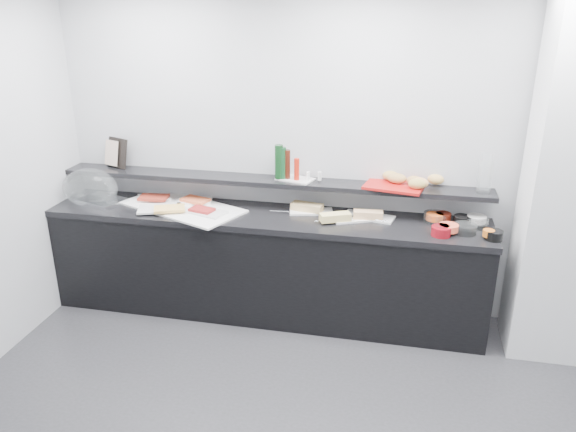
% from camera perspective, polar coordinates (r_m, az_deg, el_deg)
% --- Properties ---
extents(back_wall, '(5.00, 0.02, 2.70)m').
position_cam_1_polar(back_wall, '(4.61, 6.95, 6.06)').
color(back_wall, '#ACAEB3').
rests_on(back_wall, ground).
extents(column, '(0.50, 0.50, 2.70)m').
position_cam_1_polar(column, '(4.40, 26.32, 3.27)').
color(column, silver).
rests_on(column, ground).
extents(buffet_cabinet, '(3.60, 0.60, 0.85)m').
position_cam_1_polar(buffet_cabinet, '(4.77, -2.32, -5.17)').
color(buffet_cabinet, black).
rests_on(buffet_cabinet, ground).
extents(counter_top, '(3.62, 0.62, 0.05)m').
position_cam_1_polar(counter_top, '(4.59, -2.41, -0.12)').
color(counter_top, black).
rests_on(counter_top, buffet_cabinet).
extents(wall_shelf, '(3.60, 0.25, 0.04)m').
position_cam_1_polar(wall_shelf, '(4.66, -1.92, 3.57)').
color(wall_shelf, black).
rests_on(wall_shelf, back_wall).
extents(cloche_base, '(0.46, 0.38, 0.04)m').
position_cam_1_polar(cloche_base, '(5.08, -18.38, 1.47)').
color(cloche_base, silver).
rests_on(cloche_base, counter_top).
extents(cloche_dome, '(0.52, 0.37, 0.34)m').
position_cam_1_polar(cloche_dome, '(5.11, -19.46, 2.71)').
color(cloche_dome, white).
rests_on(cloche_dome, cloche_base).
extents(linen_runner, '(1.15, 0.86, 0.01)m').
position_cam_1_polar(linen_runner, '(4.80, -10.68, 0.90)').
color(linen_runner, white).
rests_on(linen_runner, counter_top).
extents(platter_meat_a, '(0.34, 0.29, 0.01)m').
position_cam_1_polar(platter_meat_a, '(5.04, -13.42, 1.88)').
color(platter_meat_a, white).
rests_on(platter_meat_a, linen_runner).
extents(food_meat_a, '(0.26, 0.19, 0.02)m').
position_cam_1_polar(food_meat_a, '(4.98, -13.49, 1.85)').
color(food_meat_a, maroon).
rests_on(food_meat_a, platter_meat_a).
extents(platter_salmon, '(0.33, 0.27, 0.01)m').
position_cam_1_polar(platter_salmon, '(4.89, -9.44, 1.55)').
color(platter_salmon, white).
rests_on(platter_salmon, linen_runner).
extents(food_salmon, '(0.26, 0.21, 0.02)m').
position_cam_1_polar(food_salmon, '(4.85, -9.40, 1.63)').
color(food_salmon, '#FA6133').
rests_on(food_salmon, platter_salmon).
extents(platter_cheese, '(0.40, 0.32, 0.01)m').
position_cam_1_polar(platter_cheese, '(4.76, -12.94, 0.75)').
color(platter_cheese, white).
rests_on(platter_cheese, linen_runner).
extents(food_cheese, '(0.29, 0.24, 0.02)m').
position_cam_1_polar(food_cheese, '(4.68, -11.95, 0.74)').
color(food_cheese, '#F6C05F').
rests_on(food_cheese, platter_cheese).
extents(platter_meat_b, '(0.32, 0.26, 0.01)m').
position_cam_1_polar(platter_meat_b, '(4.60, -8.06, 0.36)').
color(platter_meat_b, silver).
rests_on(platter_meat_b, linen_runner).
extents(food_meat_b, '(0.22, 0.17, 0.02)m').
position_cam_1_polar(food_meat_b, '(4.61, -8.74, 0.65)').
color(food_meat_b, maroon).
rests_on(food_meat_b, platter_meat_b).
extents(sandwich_plate_left, '(0.38, 0.22, 0.01)m').
position_cam_1_polar(sandwich_plate_left, '(4.62, 2.37, 0.46)').
color(sandwich_plate_left, white).
rests_on(sandwich_plate_left, counter_top).
extents(sandwich_food_left, '(0.27, 0.14, 0.06)m').
position_cam_1_polar(sandwich_food_left, '(4.61, 1.95, 0.93)').
color(sandwich_food_left, '#DCB573').
rests_on(sandwich_food_left, sandwich_plate_left).
extents(tongs_left, '(0.16, 0.02, 0.01)m').
position_cam_1_polar(tongs_left, '(4.59, -0.86, 0.49)').
color(tongs_left, silver).
rests_on(tongs_left, sandwich_plate_left).
extents(sandwich_plate_mid, '(0.33, 0.24, 0.01)m').
position_cam_1_polar(sandwich_plate_mid, '(4.47, 6.54, -0.36)').
color(sandwich_plate_mid, white).
rests_on(sandwich_plate_mid, counter_top).
extents(sandwich_food_mid, '(0.26, 0.18, 0.06)m').
position_cam_1_polar(sandwich_food_mid, '(4.41, 4.82, -0.11)').
color(sandwich_food_mid, '#E1C976').
rests_on(sandwich_food_mid, sandwich_plate_mid).
extents(tongs_mid, '(0.15, 0.08, 0.01)m').
position_cam_1_polar(tongs_mid, '(4.40, 3.75, -0.46)').
color(tongs_mid, silver).
rests_on(tongs_mid, sandwich_plate_mid).
extents(sandwich_plate_right, '(0.43, 0.25, 0.01)m').
position_cam_1_polar(sandwich_plate_right, '(4.55, 8.21, -0.06)').
color(sandwich_plate_right, silver).
rests_on(sandwich_plate_right, counter_top).
extents(sandwich_food_right, '(0.24, 0.11, 0.06)m').
position_cam_1_polar(sandwich_food_right, '(4.49, 8.14, 0.14)').
color(sandwich_food_right, tan).
rests_on(sandwich_food_right, sandwich_plate_right).
extents(tongs_right, '(0.16, 0.03, 0.01)m').
position_cam_1_polar(tongs_right, '(4.46, 9.17, -0.43)').
color(tongs_right, '#ADAFB4').
rests_on(tongs_right, sandwich_plate_right).
extents(bowl_glass_fruit, '(0.21, 0.21, 0.07)m').
position_cam_1_polar(bowl_glass_fruit, '(4.57, 14.72, -0.11)').
color(bowl_glass_fruit, white).
rests_on(bowl_glass_fruit, counter_top).
extents(fill_glass_fruit, '(0.18, 0.18, 0.05)m').
position_cam_1_polar(fill_glass_fruit, '(4.54, 14.69, -0.08)').
color(fill_glass_fruit, orange).
rests_on(fill_glass_fruit, bowl_glass_fruit).
extents(bowl_black_jam, '(0.15, 0.15, 0.07)m').
position_cam_1_polar(bowl_black_jam, '(4.56, 17.30, -0.42)').
color(bowl_black_jam, black).
rests_on(bowl_black_jam, counter_top).
extents(fill_black_jam, '(0.16, 0.16, 0.05)m').
position_cam_1_polar(fill_black_jam, '(4.58, 15.49, 0.00)').
color(fill_black_jam, '#55160C').
rests_on(fill_black_jam, bowl_black_jam).
extents(bowl_glass_cream, '(0.20, 0.20, 0.07)m').
position_cam_1_polar(bowl_glass_cream, '(4.55, 18.67, -0.63)').
color(bowl_glass_cream, silver).
rests_on(bowl_glass_cream, counter_top).
extents(fill_glass_cream, '(0.16, 0.16, 0.05)m').
position_cam_1_polar(fill_glass_cream, '(4.59, 18.62, -0.28)').
color(fill_glass_cream, silver).
rests_on(fill_glass_cream, bowl_glass_cream).
extents(bowl_red_jam, '(0.19, 0.19, 0.07)m').
position_cam_1_polar(bowl_red_jam, '(4.30, 15.28, -1.49)').
color(bowl_red_jam, maroon).
rests_on(bowl_red_jam, counter_top).
extents(fill_red_jam, '(0.14, 0.14, 0.05)m').
position_cam_1_polar(fill_red_jam, '(4.32, 15.36, -1.24)').
color(fill_red_jam, '#5B0D11').
rests_on(fill_red_jam, bowl_red_jam).
extents(bowl_glass_salmon, '(0.22, 0.22, 0.07)m').
position_cam_1_polar(bowl_glass_salmon, '(4.40, 17.54, -1.25)').
color(bowl_glass_salmon, silver).
rests_on(bowl_glass_salmon, counter_top).
extents(fill_glass_salmon, '(0.15, 0.15, 0.05)m').
position_cam_1_polar(fill_glass_salmon, '(4.35, 16.00, -1.14)').
color(fill_glass_salmon, '#F15A3B').
rests_on(fill_glass_salmon, bowl_glass_salmon).
extents(bowl_black_fruit, '(0.16, 0.16, 0.07)m').
position_cam_1_polar(bowl_black_fruit, '(4.35, 20.18, -1.83)').
color(bowl_black_fruit, black).
rests_on(bowl_black_fruit, counter_top).
extents(fill_black_fruit, '(0.11, 0.11, 0.05)m').
position_cam_1_polar(fill_black_fruit, '(4.34, 19.71, -1.65)').
color(fill_black_fruit, '#CD651C').
rests_on(fill_black_fruit, bowl_black_fruit).
extents(framed_print, '(0.24, 0.16, 0.26)m').
position_cam_1_polar(framed_print, '(5.18, -16.96, 6.17)').
color(framed_print, black).
rests_on(framed_print, wall_shelf).
extents(print_art, '(0.16, 0.10, 0.22)m').
position_cam_1_polar(print_art, '(5.19, -17.50, 6.14)').
color(print_art, '#CBA492').
rests_on(print_art, framed_print).
extents(condiment_tray, '(0.33, 0.26, 0.01)m').
position_cam_1_polar(condiment_tray, '(4.62, 0.77, 3.77)').
color(condiment_tray, white).
rests_on(condiment_tray, wall_shelf).
extents(bottle_green_a, '(0.07, 0.07, 0.26)m').
position_cam_1_polar(bottle_green_a, '(4.59, -0.55, 5.40)').
color(bottle_green_a, '#103C1D').
rests_on(bottle_green_a, condiment_tray).
extents(bottle_brown, '(0.05, 0.05, 0.24)m').
position_cam_1_polar(bottle_brown, '(4.59, -0.09, 5.28)').
color(bottle_brown, '#3A140A').
rests_on(bottle_brown, condiment_tray).
extents(bottle_green_b, '(0.07, 0.07, 0.28)m').
position_cam_1_polar(bottle_green_b, '(4.59, -0.93, 5.53)').
color(bottle_green_b, '#0D3314').
rests_on(bottle_green_b, condiment_tray).
extents(bottle_hot, '(0.05, 0.05, 0.18)m').
position_cam_1_polar(bottle_hot, '(4.56, 0.89, 4.78)').
color(bottle_hot, red).
rests_on(bottle_hot, condiment_tray).
extents(shaker_salt, '(0.04, 0.04, 0.07)m').
position_cam_1_polar(shaker_salt, '(4.57, 2.06, 4.07)').
color(shaker_salt, white).
rests_on(shaker_salt, condiment_tray).
extents(shaker_pepper, '(0.04, 0.04, 0.07)m').
position_cam_1_polar(shaker_pepper, '(4.57, 3.23, 4.07)').
color(shaker_pepper, silver).
rests_on(shaker_pepper, condiment_tray).
extents(bread_tray, '(0.50, 0.39, 0.02)m').
position_cam_1_polar(bread_tray, '(4.52, 10.73, 3.03)').
color(bread_tray, '#B31513').
rests_on(bread_tray, wall_shelf).
extents(bread_roll_n, '(0.14, 0.09, 0.08)m').
position_cam_1_polar(bread_roll_n, '(4.60, 10.37, 4.04)').
color(bread_roll_n, '#B98F46').
rests_on(bread_roll_n, bread_tray).
extents(bread_roll_ne, '(0.14, 0.11, 0.08)m').
position_cam_1_polar(bread_roll_ne, '(4.59, 14.78, 3.62)').
color(bread_roll_ne, tan).
rests_on(bread_roll_ne, bread_tray).
extents(bread_roll_s, '(0.15, 0.12, 0.08)m').
position_cam_1_polar(bread_roll_s, '(4.47, 13.27, 3.32)').
color(bread_roll_s, tan).
rests_on(bread_roll_s, bread_tray).
extents(bread_roll_se, '(0.14, 0.09, 0.08)m').
position_cam_1_polar(bread_roll_se, '(4.43, 12.96, 3.19)').
color(bread_roll_se, '#AE8E42').
rests_on(bread_roll_se, bread_tray).
extents(bread_roll_midw, '(0.17, 0.13, 0.08)m').
position_cam_1_polar(bread_roll_midw, '(4.54, 11.01, 3.77)').
color(bread_roll_midw, '#AD7F42').
rests_on(bread_roll_midw, bread_tray).
extents(bread_roll_mide, '(0.14, 0.11, 0.08)m').
position_cam_1_polar(bread_roll_mide, '(4.50, 12.73, 3.49)').
color(bread_roll_mide, '#AD7D42').
rests_on(bread_roll_mide, bread_tray).
extents(carafe, '(0.13, 0.13, 0.30)m').
position_cam_1_polar(carafe, '(4.52, 19.39, 4.05)').
color(carafe, white).
rests_on(carafe, wall_shelf).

